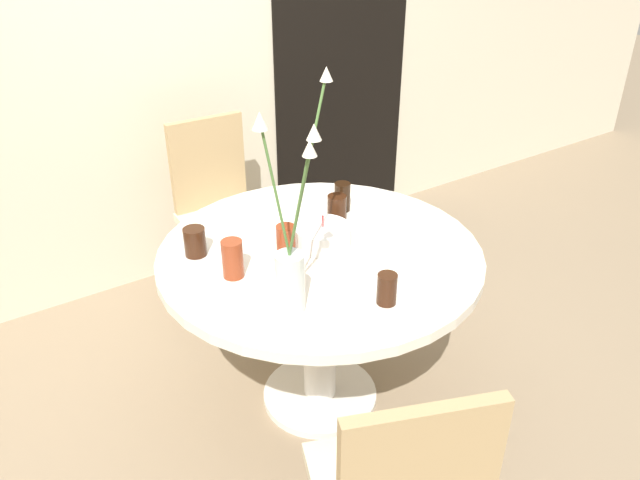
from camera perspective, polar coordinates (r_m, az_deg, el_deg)
The scene contains 14 objects.
ground_plane at distance 2.72m, azimuth 0.00°, elevation -14.13°, with size 16.00×16.00×0.00m, color #89755B.
wall_back at distance 3.21m, azimuth -14.04°, elevation 18.39°, with size 8.00×0.05×2.60m.
doorway_panel at distance 3.71m, azimuth 2.06°, elevation 16.28°, with size 0.90×0.01×2.05m.
dining_table at distance 2.35m, azimuth 0.00°, elevation -3.72°, with size 1.19×1.19×0.72m.
chair_far_back at distance 3.10m, azimuth -9.20°, elevation 3.43°, with size 0.41×0.41×0.93m.
birthday_cake at distance 2.29m, azimuth 0.25°, elevation 0.41°, with size 0.21×0.21×0.12m.
flower_vase at distance 1.86m, azimuth -2.64°, elevation -1.61°, with size 0.27×0.22×0.73m.
side_plate at distance 2.29m, azimuth 7.93°, elevation -0.87°, with size 0.19×0.19×0.01m.
drink_glass_0 at distance 2.27m, azimuth -11.37°, elevation -0.16°, with size 0.08×0.08×0.11m.
drink_glass_1 at distance 2.54m, azimuth 2.05°, elevation 3.97°, with size 0.07×0.07×0.12m.
drink_glass_2 at distance 1.98m, azimuth 6.14°, elevation -4.46°, with size 0.06×0.06×0.10m.
drink_glass_3 at distance 2.44m, azimuth 1.55°, elevation 2.84°, with size 0.07×0.07×0.11m.
drink_glass_4 at distance 2.18m, azimuth -3.18°, elevation -0.31°, with size 0.07×0.07×0.14m.
drink_glass_5 at distance 2.11m, azimuth -8.00°, elevation -1.72°, with size 0.07×0.07×0.14m.
Camera 1 is at (-1.09, -1.63, 1.88)m, focal length 35.00 mm.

